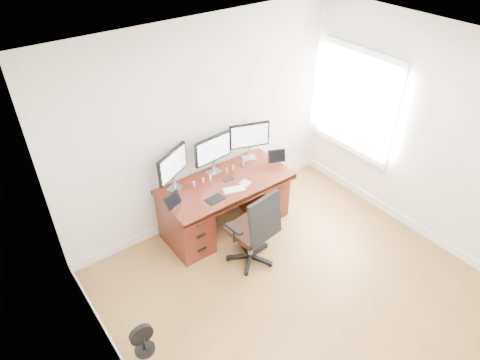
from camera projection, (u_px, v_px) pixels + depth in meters
ground at (322, 314)px, 4.67m from camera, size 4.50×4.50×0.00m
back_wall at (204, 126)px, 5.35m from camera, size 4.00×0.10×2.70m
right_wall at (451, 147)px, 4.93m from camera, size 0.10×4.50×2.70m
desk at (225, 202)px, 5.63m from camera, size 1.70×0.80×0.75m
office_chair at (254, 240)px, 5.12m from camera, size 0.63×0.62×1.06m
floor_fan at (143, 340)px, 4.22m from camera, size 0.24×0.21×0.36m
monitor_left at (173, 166)px, 5.10m from camera, size 0.51×0.28×0.53m
monitor_center at (213, 150)px, 5.38m from camera, size 0.55×0.15×0.53m
monitor_right at (249, 137)px, 5.67m from camera, size 0.53×0.22×0.53m
tablet_left at (173, 201)px, 4.94m from camera, size 0.25×0.15×0.19m
tablet_right at (277, 157)px, 5.72m from camera, size 0.25×0.16×0.19m
keyboard at (234, 190)px, 5.26m from camera, size 0.29×0.19×0.01m
trackpad at (245, 183)px, 5.38m from camera, size 0.15×0.15×0.01m
drawing_tablet at (215, 199)px, 5.11m from camera, size 0.24×0.16×0.01m
phone at (228, 179)px, 5.44m from camera, size 0.13×0.07×0.01m
figurine_purple at (194, 184)px, 5.29m from camera, size 0.03×0.03×0.09m
figurine_pink at (203, 180)px, 5.36m from camera, size 0.03×0.03×0.09m
figurine_yellow at (210, 177)px, 5.41m from camera, size 0.03×0.03×0.09m
figurine_brown at (227, 170)px, 5.53m from camera, size 0.03×0.03×0.09m
figurine_orange at (233, 168)px, 5.58m from camera, size 0.03×0.03×0.09m
figurine_blue at (243, 163)px, 5.66m from camera, size 0.03×0.03×0.09m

